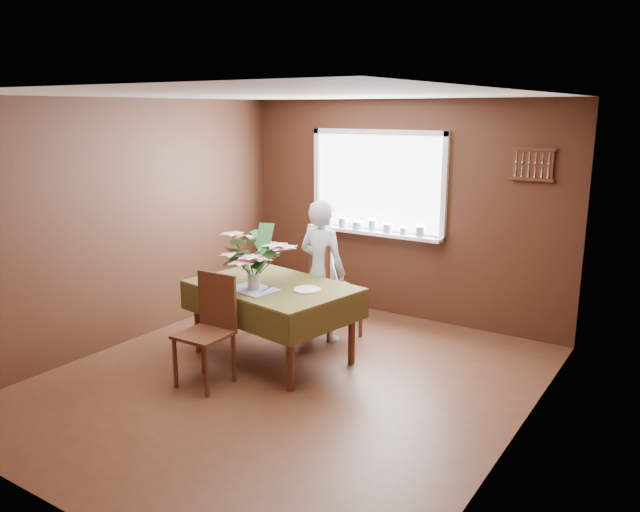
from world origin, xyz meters
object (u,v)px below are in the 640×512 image
Objects in this scene: dining_table at (272,293)px; flower_bouquet at (253,253)px; chair_near at (210,325)px; seated_woman at (322,271)px; chair_far at (329,285)px.

flower_bouquet is at bearing -92.45° from dining_table.
chair_near is 0.66× the size of seated_woman.
flower_bouquet is at bearing 83.46° from seated_woman.
chair_far is 0.70× the size of seated_woman.
dining_table is 0.72m from seated_woman.
chair_near is 1.48m from seated_woman.
dining_table is 0.48m from flower_bouquet.
chair_far is 1.18m from flower_bouquet.
flower_bouquet is at bearing 79.72° from chair_near.
chair_far is 1.06× the size of chair_near.
seated_woman is (0.25, 1.44, 0.21)m from chair_near.
dining_table is 1.63× the size of chair_far.
flower_bouquet is (-0.18, -1.04, 0.53)m from chair_far.
chair_near is 0.77m from flower_bouquet.
flower_bouquet is (-0.05, -0.21, 0.43)m from dining_table.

